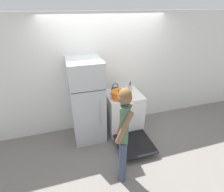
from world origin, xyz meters
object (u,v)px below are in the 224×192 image
at_px(utensil_jar, 130,88).
at_px(stove_range, 124,113).
at_px(dutch_oven_pot, 119,95).
at_px(tea_kettle, 115,90).
at_px(person, 124,132).
at_px(refrigerator, 87,101).

bearing_deg(utensil_jar, stove_range, -136.53).
height_order(dutch_oven_pot, tea_kettle, tea_kettle).
bearing_deg(stove_range, person, -111.30).
bearing_deg(dutch_oven_pot, tea_kettle, 87.14).
relative_size(stove_range, utensil_jar, 6.10).
distance_m(dutch_oven_pot, utensil_jar, 0.46).
distance_m(refrigerator, tea_kettle, 0.69).
bearing_deg(tea_kettle, stove_range, -47.66).
height_order(stove_range, dutch_oven_pot, dutch_oven_pot).
xyz_separation_m(tea_kettle, person, (-0.31, -1.38, -0.02)).
bearing_deg(tea_kettle, utensil_jar, 1.09).
xyz_separation_m(stove_range, utensil_jar, (0.19, 0.18, 0.52)).
bearing_deg(refrigerator, dutch_oven_pot, -10.57).
bearing_deg(tea_kettle, person, -102.70).
height_order(stove_range, tea_kettle, tea_kettle).
xyz_separation_m(stove_range, dutch_oven_pot, (-0.17, -0.10, 0.54)).
xyz_separation_m(refrigerator, stove_range, (0.82, -0.02, -0.43)).
distance_m(refrigerator, person, 1.28).
height_order(refrigerator, person, refrigerator).
height_order(refrigerator, tea_kettle, refrigerator).
distance_m(dutch_oven_pot, tea_kettle, 0.27).
bearing_deg(dutch_oven_pot, utensil_jar, 37.50).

